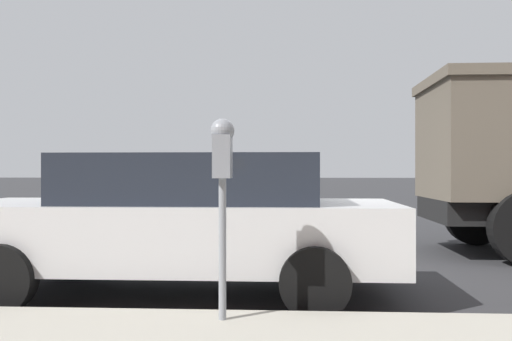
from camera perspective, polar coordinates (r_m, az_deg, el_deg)
The scene contains 3 objects.
ground_plane at distance 7.33m, azimuth 1.74°, elevation -10.30°, with size 220.00×220.00×0.00m, color #333335.
parking_meter at distance 4.71m, azimuth -3.21°, elevation 0.44°, with size 0.21×0.19×1.58m.
car_white at distance 6.41m, azimuth -7.15°, elevation -4.70°, with size 2.17×4.63×1.48m.
Camera 1 is at (-7.21, -0.22, 1.30)m, focal length 42.00 mm.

